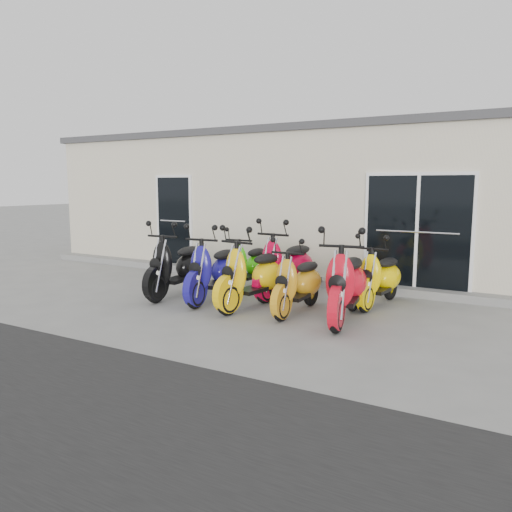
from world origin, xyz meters
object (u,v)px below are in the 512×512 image
at_px(scooter_front_orange_a, 253,266).
at_px(scooter_back_red, 286,257).
at_px(scooter_front_orange_b, 298,274).
at_px(scooter_back_green, 248,258).
at_px(scooter_front_red, 347,273).
at_px(scooter_front_blue, 214,262).
at_px(scooter_back_yellow, 380,269).
at_px(scooter_front_black, 177,258).

height_order(scooter_front_orange_a, scooter_back_red, scooter_back_red).
bearing_deg(scooter_front_orange_a, scooter_front_orange_b, 11.03).
distance_m(scooter_back_green, scooter_back_red, 0.92).
bearing_deg(scooter_front_red, scooter_front_orange_a, 170.11).
relative_size(scooter_front_orange_b, scooter_back_red, 0.86).
xyz_separation_m(scooter_front_blue, scooter_front_orange_b, (1.67, -0.03, -0.07)).
xyz_separation_m(scooter_front_orange_a, scooter_back_green, (-0.80, 1.19, -0.08)).
height_order(scooter_front_orange_b, scooter_back_yellow, scooter_back_yellow).
distance_m(scooter_front_orange_b, scooter_front_red, 0.86).
height_order(scooter_front_blue, scooter_front_orange_b, scooter_front_blue).
height_order(scooter_front_black, scooter_back_green, scooter_front_black).
bearing_deg(scooter_front_orange_b, scooter_back_green, 144.66).
xyz_separation_m(scooter_front_black, scooter_front_red, (3.35, -0.11, 0.03)).
distance_m(scooter_front_orange_b, scooter_back_red, 1.23).
bearing_deg(scooter_front_blue, scooter_back_red, 39.69).
height_order(scooter_front_red, scooter_back_green, scooter_front_red).
height_order(scooter_front_orange_a, scooter_front_orange_b, scooter_front_orange_a).
relative_size(scooter_front_black, scooter_front_orange_b, 1.13).
bearing_deg(scooter_front_orange_a, scooter_back_yellow, 40.47).
relative_size(scooter_front_orange_a, scooter_back_green, 1.12).
height_order(scooter_front_blue, scooter_front_red, scooter_front_red).
distance_m(scooter_front_red, scooter_back_green, 2.74).
height_order(scooter_front_blue, scooter_back_red, scooter_back_red).
bearing_deg(scooter_back_red, scooter_back_green, 176.39).
xyz_separation_m(scooter_front_orange_a, scooter_front_red, (1.66, -0.03, 0.03)).
bearing_deg(scooter_front_black, scooter_back_red, 24.45).
relative_size(scooter_front_blue, scooter_back_green, 1.11).
bearing_deg(scooter_front_red, scooter_back_red, 136.54).
bearing_deg(scooter_back_red, scooter_back_yellow, 9.91).
bearing_deg(scooter_front_blue, scooter_front_black, 174.62).
distance_m(scooter_front_black, scooter_front_blue, 0.84).
xyz_separation_m(scooter_front_red, scooter_back_yellow, (0.17, 1.22, -0.11)).
height_order(scooter_front_orange_a, scooter_back_green, scooter_front_orange_a).
distance_m(scooter_front_orange_a, scooter_front_red, 1.66).
xyz_separation_m(scooter_front_black, scooter_front_blue, (0.84, 0.00, -0.01)).
distance_m(scooter_front_blue, scooter_front_red, 2.52).
bearing_deg(scooter_back_red, scooter_front_orange_a, -90.32).
xyz_separation_m(scooter_front_black, scooter_front_orange_b, (2.50, -0.03, -0.08)).
bearing_deg(scooter_front_orange_a, scooter_back_red, 91.97).
distance_m(scooter_front_black, scooter_front_orange_a, 1.69).
distance_m(scooter_front_blue, scooter_back_yellow, 2.91).
relative_size(scooter_front_black, scooter_back_yellow, 1.13).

